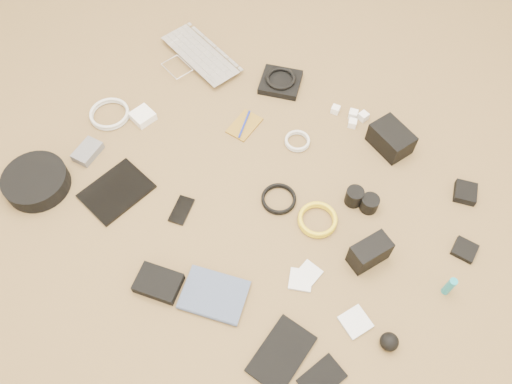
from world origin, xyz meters
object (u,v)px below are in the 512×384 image
Objects in this scene: laptop at (191,62)px; paperback at (206,317)px; tablet at (116,191)px; phone at (181,210)px; dslr_camera at (391,139)px; headphone_case at (36,181)px.

laptop is 1.07m from paperback.
phone is (0.23, 0.07, -0.00)m from tablet.
dslr_camera is 0.91m from paperback.
paperback is at bearing -55.39° from phone.
tablet is (-0.69, -0.72, -0.04)m from dslr_camera.
dslr_camera is 1.26m from headphone_case.
tablet is 0.28m from headphone_case.
headphone_case reaches higher than tablet.
headphone_case reaches higher than laptop.
tablet is 1.14× the size of paperback.
laptop is 3.51× the size of phone.
headphone_case is at bearing -79.57° from laptop.
laptop is 1.68× the size of tablet.
headphone_case is (-0.24, -0.14, 0.03)m from tablet.
dslr_camera is 0.67× the size of headphone_case.
tablet is at bearing 29.59° from headphone_case.
laptop is at bearing 110.24° from phone.
tablet is 1.00× the size of headphone_case.
dslr_camera is 0.79m from phone.
headphone_case is (-0.07, -0.77, 0.02)m from laptop.
laptop is 0.86m from dslr_camera.
paperback is at bearing -3.08° from headphone_case.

